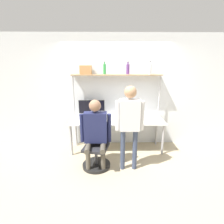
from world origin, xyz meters
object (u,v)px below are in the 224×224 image
at_px(laptop, 97,119).
at_px(bottle_clear, 150,69).
at_px(person_seated, 95,129).
at_px(bottle_purple, 128,69).
at_px(person_standing, 130,118).
at_px(office_chair, 97,153).
at_px(storage_box, 86,70).
at_px(monitor, 92,108).
at_px(cell_phone, 110,123).
at_px(bottle_green, 105,69).

distance_m(laptop, bottle_clear, 1.66).
distance_m(person_seated, bottle_clear, 1.89).
distance_m(bottle_purple, bottle_clear, 0.50).
bearing_deg(person_standing, office_chair, 168.93).
relative_size(laptop, bottle_purple, 1.10).
bearing_deg(person_seated, storage_box, 105.34).
distance_m(monitor, storage_box, 0.90).
bearing_deg(monitor, office_chair, -79.58).
height_order(person_standing, storage_box, storage_box).
bearing_deg(bottle_purple, storage_box, -180.00).
height_order(cell_phone, storage_box, storage_box).
bearing_deg(person_standing, bottle_clear, 61.79).
relative_size(person_standing, bottle_green, 5.92).
xyz_separation_m(monitor, cell_phone, (0.44, -0.39, -0.24)).
bearing_deg(office_chair, bottle_purple, 53.09).
distance_m(cell_phone, bottle_clear, 1.53).
distance_m(office_chair, bottle_purple, 1.99).
bearing_deg(office_chair, person_seated, -101.75).
height_order(monitor, bottle_clear, bottle_clear).
height_order(cell_phone, bottle_clear, bottle_clear).
relative_size(office_chair, bottle_purple, 3.23).
relative_size(laptop, office_chair, 0.34).
bearing_deg(cell_phone, person_seated, -117.05).
xyz_separation_m(bottle_green, storage_box, (-0.43, 0.00, -0.02)).
bearing_deg(person_standing, person_seated, 172.77).
bearing_deg(cell_phone, bottle_clear, 23.77).
distance_m(bottle_green, storage_box, 0.43).
xyz_separation_m(person_seated, bottle_purple, (0.70, 0.96, 1.09)).
bearing_deg(bottle_purple, person_seated, -126.02).
relative_size(office_chair, bottle_clear, 3.08).
relative_size(laptop, bottle_green, 1.10).
xyz_separation_m(office_chair, person_standing, (0.63, -0.12, 0.78)).
bearing_deg(storage_box, bottle_green, 0.00).
distance_m(person_seated, person_standing, 0.69).
bearing_deg(laptop, person_seated, -89.62).
relative_size(person_standing, storage_box, 6.42).
bearing_deg(monitor, bottle_purple, 1.20).
bearing_deg(bottle_green, cell_phone, -73.56).
distance_m(person_standing, bottle_green, 1.42).
bearing_deg(bottle_purple, office_chair, -126.91).
bearing_deg(person_standing, cell_phone, 119.55).
distance_m(laptop, storage_box, 1.15).
relative_size(office_chair, person_standing, 0.55).
distance_m(cell_phone, person_seated, 0.62).
bearing_deg(bottle_clear, bottle_purple, 180.00).
distance_m(bottle_green, bottle_clear, 1.04).
distance_m(person_standing, bottle_purple, 1.34).
xyz_separation_m(laptop, storage_box, (-0.26, 0.32, 1.07)).
relative_size(office_chair, person_seated, 0.65).
bearing_deg(bottle_purple, cell_phone, -135.66).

